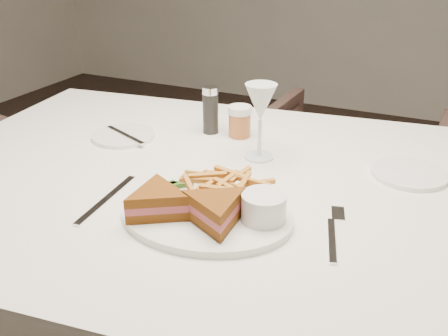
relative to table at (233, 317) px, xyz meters
name	(u,v)px	position (x,y,z in m)	size (l,w,h in m)	color
ground	(188,317)	(-0.31, 0.32, -0.38)	(5.00, 5.00, 0.00)	black
table	(233,317)	(0.00, 0.00, 0.00)	(1.44, 0.96, 0.75)	silver
chair_far	(343,184)	(0.08, 0.88, -0.03)	(0.67, 0.63, 0.69)	#4A342D
table_setting	(222,177)	(0.00, -0.06, 0.41)	(0.85, 0.57, 0.18)	white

